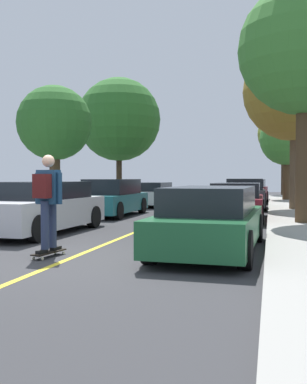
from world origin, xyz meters
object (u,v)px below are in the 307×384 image
(parked_car_left_near, at_px, (112,198))
(street_tree_right_nearest, at_px, (304,50))
(street_tree_left_near, at_px, (119,120))
(street_tree_left_nearest, at_px, (54,124))
(skateboarder, at_px, (48,197))
(street_tree_right_farthest, at_px, (283,133))
(parked_car_right_near, at_px, (237,202))
(parked_car_right_farthest, at_px, (250,191))
(street_tree_right_near, at_px, (294,91))
(street_tree_right_far, at_px, (287,139))
(parked_car_left_far, at_px, (152,194))
(parked_car_right_far, at_px, (245,194))
(parked_car_right_nearest, at_px, (212,219))
(parked_car_left_nearest, at_px, (40,208))
(skateboard, at_px, (49,252))

(parked_car_left_near, relative_size, street_tree_right_nearest, 0.62)
(street_tree_left_near, bearing_deg, street_tree_left_nearest, -90.00)
(skateboarder, bearing_deg, street_tree_right_farthest, 80.34)
(street_tree_left_nearest, xyz_separation_m, street_tree_right_farthest, (8.95, 20.65, 1.36))
(parked_car_right_near, xyz_separation_m, parked_car_right_farthest, (-0.00, 11.24, 0.06))
(street_tree_right_near, xyz_separation_m, street_tree_right_far, (-0.00, 8.47, -1.38))
(street_tree_left_nearest, xyz_separation_m, skateboarder, (4.02, -8.32, -2.40))
(street_tree_right_farthest, bearing_deg, street_tree_right_nearest, -90.00)
(parked_car_left_near, distance_m, street_tree_left_nearest, 3.58)
(street_tree_right_near, bearing_deg, parked_car_left_near, -151.72)
(parked_car_left_far, bearing_deg, parked_car_right_far, -10.64)
(parked_car_right_nearest, distance_m, street_tree_right_near, 12.35)
(parked_car_left_nearest, distance_m, parked_car_left_far, 11.78)
(parked_car_left_far, height_order, parked_car_right_nearest, parked_car_right_nearest)
(parked_car_right_far, distance_m, street_tree_left_nearest, 9.48)
(street_tree_right_near, relative_size, skateboarder, 4.00)
(street_tree_right_farthest, bearing_deg, street_tree_left_near, -124.60)
(street_tree_left_nearest, xyz_separation_m, street_tree_right_near, (8.95, 4.39, 1.65))
(parked_car_right_nearest, height_order, street_tree_left_near, street_tree_left_near)
(parked_car_right_nearest, relative_size, street_tree_right_far, 0.89)
(parked_car_left_nearest, relative_size, street_tree_left_near, 0.69)
(parked_car_right_far, bearing_deg, street_tree_right_nearest, -74.74)
(parked_car_right_farthest, relative_size, street_tree_left_near, 0.66)
(parked_car_left_far, relative_size, skateboard, 5.17)
(parked_car_left_near, bearing_deg, skateboard, -77.71)
(parked_car_right_nearest, xyz_separation_m, parked_car_right_farthest, (0.00, 18.33, 0.05))
(street_tree_left_near, bearing_deg, parked_car_right_far, -14.58)
(skateboard, bearing_deg, street_tree_right_farthest, 80.34)
(parked_car_left_nearest, height_order, parked_car_right_far, parked_car_right_far)
(parked_car_left_near, height_order, skateboarder, skateboarder)
(parked_car_right_nearest, bearing_deg, skateboard, -154.25)
(street_tree_right_near, bearing_deg, parked_car_right_far, 144.19)
(parked_car_right_nearest, xyz_separation_m, street_tree_left_near, (-6.88, 14.58, 3.98))
(street_tree_right_near, xyz_separation_m, street_tree_right_farthest, (-0.00, 16.26, -0.29))
(parked_car_right_near, distance_m, street_tree_left_nearest, 7.47)
(parked_car_right_farthest, bearing_deg, street_tree_right_farthest, 77.35)
(parked_car_left_near, height_order, street_tree_right_far, street_tree_right_far)
(parked_car_right_near, bearing_deg, street_tree_right_farthest, 84.22)
(skateboarder, bearing_deg, parked_car_right_farthest, 81.76)
(street_tree_right_farthest, bearing_deg, street_tree_left_nearest, -113.44)
(street_tree_left_near, xyz_separation_m, street_tree_right_near, (8.95, -3.28, 0.55))
(street_tree_right_farthest, bearing_deg, parked_car_right_farthest, -102.65)
(street_tree_left_nearest, relative_size, street_tree_right_near, 0.67)
(street_tree_right_nearest, bearing_deg, parked_car_right_near, 137.65)
(parked_car_right_far, distance_m, skateboard, 14.47)
(parked_car_right_near, relative_size, street_tree_right_far, 0.88)
(street_tree_right_farthest, bearing_deg, skateboarder, -99.66)
(street_tree_left_near, bearing_deg, street_tree_right_far, 30.10)
(parked_car_left_near, height_order, parked_car_right_farthest, parked_car_left_near)
(parked_car_left_far, distance_m, parked_car_right_far, 4.90)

